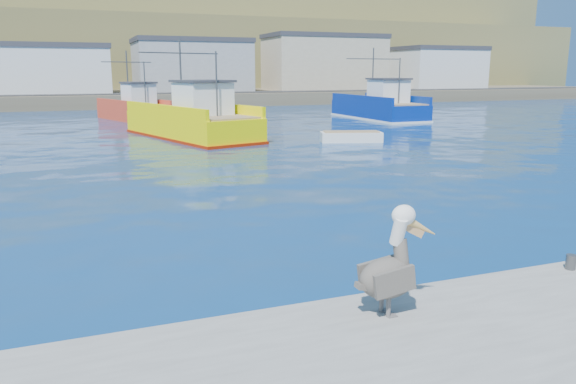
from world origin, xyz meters
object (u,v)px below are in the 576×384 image
object	(u,v)px
skiff_mid	(351,138)
pelican	(391,269)
trawler_yellow_b	(193,122)
boat_orange	(135,108)
trawler_blue	(380,107)
skiff_far	(392,118)

from	to	relation	value
skiff_mid	pelican	world-z (taller)	pelican
trawler_yellow_b	boat_orange	distance (m)	15.78
trawler_blue	pelican	distance (m)	44.70
trawler_yellow_b	skiff_mid	size ratio (longest dim) A/B	3.18
trawler_yellow_b	trawler_blue	xyz separation A→B (m)	(19.40, 8.90, -0.03)
skiff_mid	trawler_yellow_b	bearing A→B (deg)	146.98
skiff_far	pelican	size ratio (longest dim) A/B	2.13
trawler_yellow_b	skiff_far	world-z (taller)	trawler_yellow_b
trawler_blue	skiff_mid	bearing A→B (deg)	-125.78
skiff_mid	pelican	xyz separation A→B (m)	(-11.80, -24.06, 1.01)
trawler_blue	pelican	xyz separation A→B (m)	(-22.36, -38.71, 0.21)
boat_orange	skiff_far	distance (m)	23.27
trawler_blue	pelican	world-z (taller)	trawler_blue
trawler_blue	pelican	bearing A→B (deg)	-120.01
boat_orange	skiff_far	xyz separation A→B (m)	(21.45, -8.99, -0.79)
trawler_yellow_b	skiff_far	distance (m)	20.52
skiff_mid	skiff_far	distance (m)	16.28
skiff_mid	skiff_far	xyz separation A→B (m)	(10.54, 12.40, 0.01)
trawler_yellow_b	boat_orange	size ratio (longest dim) A/B	1.34
pelican	skiff_mid	bearing A→B (deg)	63.87
skiff_mid	skiff_far	world-z (taller)	skiff_far
trawler_yellow_b	pelican	distance (m)	29.96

